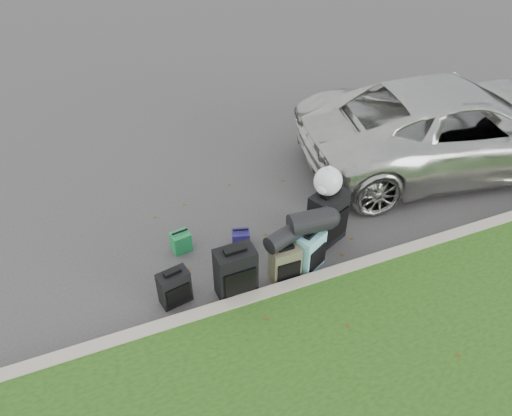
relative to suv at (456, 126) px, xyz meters
name	(u,v)px	position (x,y,z in m)	size (l,w,h in m)	color
ground	(267,243)	(-3.88, -0.77, -0.75)	(120.00, 120.00, 0.00)	#383535
curb	(297,286)	(-3.88, -1.77, -0.68)	(120.00, 0.18, 0.15)	#9E937F
suv	(456,126)	(0.00, 0.00, 0.00)	(2.49, 5.41, 1.50)	#B7B7B2
suitcase_small_black	(174,287)	(-5.42, -1.34, -0.50)	(0.40, 0.22, 0.50)	black
suitcase_large_black_left	(236,272)	(-4.64, -1.50, -0.38)	(0.51, 0.31, 0.74)	black
suitcase_olive	(285,264)	(-3.94, -1.50, -0.48)	(0.39, 0.24, 0.54)	#43422D
suitcase_teal	(310,251)	(-3.54, -1.44, -0.45)	(0.42, 0.25, 0.59)	#5C9FA8
suitcase_large_black_right	(327,218)	(-3.05, -1.02, -0.33)	(0.56, 0.34, 0.84)	black
tote_green	(181,242)	(-5.09, -0.42, -0.60)	(0.27, 0.21, 0.30)	#1C8142
tote_navy	(241,239)	(-4.26, -0.67, -0.62)	(0.25, 0.20, 0.27)	navy
duffel_left	(282,239)	(-3.96, -1.42, -0.09)	(0.24, 0.24, 0.45)	black
duffel_right	(310,222)	(-3.53, -1.35, 0.00)	(0.32, 0.32, 0.57)	black
trash_bag	(328,181)	(-3.08, -0.97, 0.29)	(0.40, 0.40, 0.40)	white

